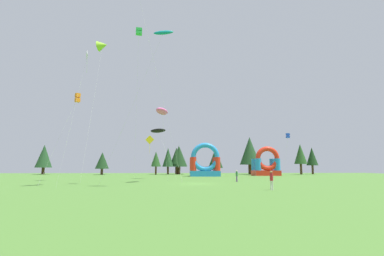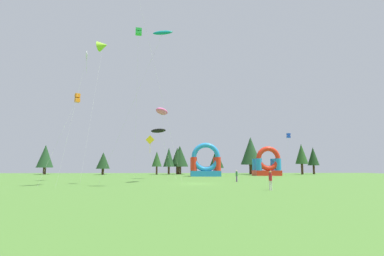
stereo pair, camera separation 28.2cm
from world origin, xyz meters
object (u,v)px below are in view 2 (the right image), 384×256
Objects in this scene: kite_pink_parafoil at (162,111)px; kite_white_diamond at (87,58)px; kite_yellow_diamond at (150,141)px; kite_lime_delta at (103,46)px; kite_blue_box at (288,136)px; kite_orange_box at (77,98)px; kite_teal_parafoil at (163,33)px; inflatable_blue_arch at (267,165)px; kite_black_parafoil at (158,131)px; kite_green_box at (139,32)px; person_midfield at (270,179)px; inflatable_orange_dome at (206,165)px; person_left_edge at (237,175)px.

kite_white_diamond is (-8.46, -7.35, 5.05)m from kite_pink_parafoil.
kite_lime_delta reaches higher than kite_yellow_diamond.
kite_orange_box is at bearing -146.01° from kite_blue_box.
kite_lime_delta reaches higher than kite_orange_box.
kite_yellow_diamond is 22.42m from kite_teal_parafoil.
kite_teal_parafoil is at bearing -121.35° from inflatable_blue_arch.
kite_black_parafoil is at bearing -166.12° from kite_blue_box.
kite_pink_parafoil is (2.90, 4.43, -9.69)m from kite_green_box.
inflatable_blue_arch reaches higher than person_midfield.
kite_orange_box reaches higher than inflatable_orange_dome.
kite_green_box reaches higher than person_midfield.
kite_orange_box is 24.83m from person_midfield.
kite_green_box is 11.32m from kite_lime_delta.
person_midfield is at bearing -35.96° from kite_green_box.
kite_lime_delta is 32.41m from inflatable_orange_dome.
kite_orange_box is at bearing -91.78° from kite_lime_delta.
kite_black_parafoil is (8.78, 17.14, -1.97)m from kite_orange_box.
kite_lime_delta reaches higher than person_midfield.
kite_yellow_diamond is (0.30, 14.89, -12.96)m from kite_green_box.
inflatable_orange_dome is (8.20, 23.66, -7.39)m from kite_pink_parafoil.
kite_orange_box is at bearing -122.39° from inflatable_orange_dome.
inflatable_orange_dome is at bearing 77.99° from person_midfield.
kite_orange_box is 0.62× the size of kite_teal_parafoil.
kite_green_box is 1.92× the size of kite_pink_parafoil.
kite_orange_box is at bearing 140.23° from person_midfield.
kite_white_diamond is 24.86m from person_midfield.
kite_blue_box is 0.98× the size of kite_black_parafoil.
kite_black_parafoil is at bearing 98.83° from person_midfield.
kite_pink_parafoil is at bearing -129.35° from inflatable_blue_arch.
inflatable_blue_arch is (12.64, 28.27, 1.38)m from person_left_edge.
kite_orange_box is 6.71× the size of person_left_edge.
kite_black_parafoil is 0.41× the size of kite_lime_delta.
kite_yellow_diamond is 20.52m from kite_white_diamond.
kite_green_box reaches higher than kite_orange_box.
kite_white_diamond reaches higher than person_left_edge.
kite_yellow_diamond is 31.59m from inflatable_blue_arch.
kite_white_diamond is at bearing -110.28° from kite_black_parafoil.
kite_lime_delta reaches higher than inflatable_orange_dome.
kite_yellow_diamond is at bearing -145.39° from inflatable_blue_arch.
kite_orange_box is (-35.04, -23.63, 2.09)m from kite_blue_box.
person_midfield is (13.50, -24.90, -5.58)m from kite_yellow_diamond.
kite_orange_box is at bearing -134.85° from inflatable_blue_arch.
kite_black_parafoil is 0.87× the size of kite_pink_parafoil.
kite_lime_delta is (-34.74, -14.05, 12.87)m from kite_blue_box.
kite_green_box is 2.77× the size of inflatable_orange_dome.
kite_white_diamond is (-5.56, -2.92, -4.64)m from kite_green_box.
kite_lime_delta is 1.43× the size of kite_white_diamond.
kite_orange_box is at bearing 127.66° from kite_white_diamond.
kite_green_box is 7.81m from kite_white_diamond.
kite_lime_delta is 34.53m from person_midfield.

